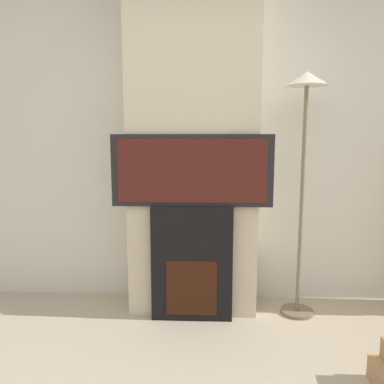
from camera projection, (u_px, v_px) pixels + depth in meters
wall_back at (194, 141)px, 3.12m from camera, size 6.00×0.06×2.70m
chimney_breast at (193, 141)px, 2.90m from camera, size 0.99×0.40×2.70m
fireplace at (192, 263)px, 2.84m from camera, size 0.61×0.15×0.87m
television at (192, 171)px, 2.73m from camera, size 1.18×0.07×0.53m
floor_lamp at (305, 128)px, 2.75m from camera, size 0.30×0.30×1.85m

